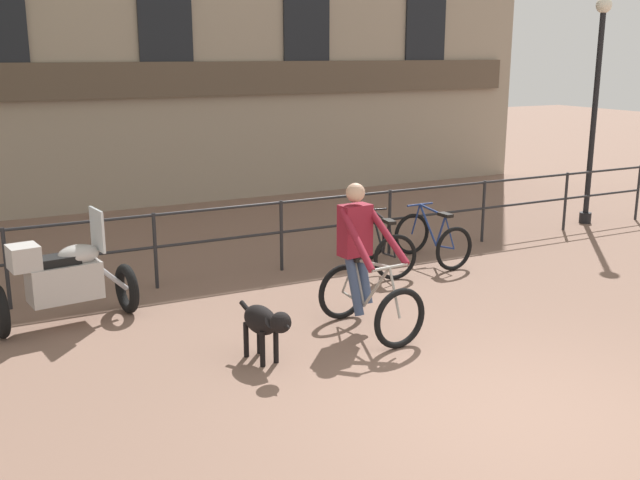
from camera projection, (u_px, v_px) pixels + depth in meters
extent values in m
plane|color=#7A5B4C|center=(527.00, 418.00, 6.60)|extent=(60.00, 60.00, 0.00)
cylinder|color=#232326|center=(7.00, 269.00, 9.28)|extent=(0.05, 0.05, 1.05)
cylinder|color=#232326|center=(155.00, 251.00, 10.11)|extent=(0.05, 0.05, 1.05)
cylinder|color=#232326|center=(281.00, 236.00, 10.95)|extent=(0.05, 0.05, 1.05)
cylinder|color=#232326|center=(390.00, 223.00, 11.79)|extent=(0.05, 0.05, 1.05)
cylinder|color=#232326|center=(483.00, 211.00, 12.63)|extent=(0.05, 0.05, 1.05)
cylinder|color=#232326|center=(565.00, 201.00, 13.47)|extent=(0.05, 0.05, 1.05)
cylinder|color=#232326|center=(638.00, 193.00, 14.30)|extent=(0.05, 0.05, 1.05)
cylinder|color=#232326|center=(281.00, 203.00, 10.83)|extent=(15.00, 0.04, 0.04)
cylinder|color=#232326|center=(281.00, 232.00, 10.94)|extent=(15.00, 0.04, 0.04)
cube|color=brown|center=(168.00, 79.00, 15.13)|extent=(17.10, 0.12, 0.70)
torus|color=black|center=(400.00, 318.00, 8.09)|extent=(0.68, 0.13, 0.68)
torus|color=black|center=(343.00, 292.00, 8.99)|extent=(0.68, 0.13, 0.68)
cylinder|color=#9E998E|center=(376.00, 287.00, 8.38)|extent=(0.08, 0.49, 0.60)
cylinder|color=#9E998E|center=(359.00, 283.00, 8.66)|extent=(0.06, 0.23, 0.52)
cylinder|color=#9E998E|center=(372.00, 263.00, 8.40)|extent=(0.09, 0.66, 0.10)
cylinder|color=#9E998E|center=(353.00, 299.00, 8.81)|extent=(0.07, 0.44, 0.08)
cylinder|color=#9E998E|center=(349.00, 276.00, 8.83)|extent=(0.05, 0.27, 0.47)
cylinder|color=#9E998E|center=(395.00, 293.00, 8.10)|extent=(0.05, 0.23, 0.54)
cylinder|color=#9E998E|center=(390.00, 267.00, 8.12)|extent=(0.48, 0.07, 0.03)
cube|color=black|center=(355.00, 258.00, 8.67)|extent=(0.14, 0.25, 0.05)
cube|color=maroon|center=(355.00, 230.00, 8.59)|extent=(0.38, 0.25, 0.60)
sphere|color=tan|center=(355.00, 193.00, 8.48)|extent=(0.22, 0.22, 0.22)
cylinder|color=maroon|center=(357.00, 240.00, 8.22)|extent=(0.08, 0.71, 0.60)
cylinder|color=maroon|center=(387.00, 235.00, 8.44)|extent=(0.21, 0.72, 0.60)
cylinder|color=#384766|center=(354.00, 286.00, 8.63)|extent=(0.17, 0.32, 0.69)
cylinder|color=#384766|center=(364.00, 279.00, 8.69)|extent=(0.11, 0.30, 0.58)
ellipsoid|color=black|center=(260.00, 320.00, 7.75)|extent=(0.34, 0.53, 0.30)
cylinder|color=black|center=(271.00, 323.00, 7.59)|extent=(0.19, 0.19, 0.17)
sphere|color=black|center=(281.00, 322.00, 7.44)|extent=(0.22, 0.22, 0.22)
cone|color=black|center=(286.00, 327.00, 7.37)|extent=(0.14, 0.15, 0.12)
cylinder|color=black|center=(245.00, 307.00, 7.97)|extent=(0.08, 0.18, 0.11)
cylinder|color=black|center=(263.00, 349.00, 7.64)|extent=(0.06, 0.06, 0.38)
cylinder|color=black|center=(276.00, 345.00, 7.74)|extent=(0.06, 0.06, 0.38)
cylinder|color=black|center=(246.00, 340.00, 7.89)|extent=(0.06, 0.06, 0.38)
cylinder|color=black|center=(259.00, 336.00, 7.98)|extent=(0.06, 0.06, 0.38)
torus|color=black|center=(127.00, 289.00, 9.21)|extent=(0.20, 0.63, 0.62)
torus|color=black|center=(0.00, 312.00, 8.39)|extent=(0.20, 0.63, 0.62)
cube|color=#B7B2AD|center=(65.00, 282.00, 8.74)|extent=(0.86, 0.50, 0.44)
ellipsoid|color=#B7B2AD|center=(78.00, 255.00, 8.77)|extent=(0.52, 0.38, 0.24)
cube|color=black|center=(54.00, 261.00, 8.62)|extent=(0.59, 0.37, 0.10)
cylinder|color=#B2B2B7|center=(111.00, 277.00, 9.06)|extent=(0.42, 0.11, 0.41)
cube|color=silver|center=(97.00, 230.00, 8.84)|extent=(0.08, 0.44, 0.50)
cube|color=#B7B2AD|center=(24.00, 258.00, 8.42)|extent=(0.36, 0.40, 0.28)
torus|color=black|center=(366.00, 240.00, 11.50)|extent=(0.66, 0.15, 0.66)
torus|color=black|center=(395.00, 257.00, 10.54)|extent=(0.66, 0.15, 0.66)
cylinder|color=black|center=(377.00, 231.00, 11.07)|extent=(0.10, 0.47, 0.58)
cylinder|color=black|center=(386.00, 238.00, 10.79)|extent=(0.06, 0.22, 0.51)
cylinder|color=black|center=(380.00, 216.00, 10.92)|extent=(0.12, 0.63, 0.10)
cylinder|color=black|center=(389.00, 255.00, 10.74)|extent=(0.09, 0.42, 0.07)
cylinder|color=black|center=(392.00, 240.00, 10.59)|extent=(0.06, 0.25, 0.46)
cylinder|color=black|center=(369.00, 225.00, 11.35)|extent=(0.06, 0.21, 0.52)
cylinder|color=black|center=(372.00, 210.00, 11.20)|extent=(0.48, 0.10, 0.03)
cube|color=black|center=(389.00, 222.00, 10.64)|extent=(0.15, 0.25, 0.05)
torus|color=black|center=(412.00, 234.00, 11.88)|extent=(0.66, 0.08, 0.66)
torus|color=black|center=(454.00, 249.00, 10.99)|extent=(0.66, 0.08, 0.66)
cylinder|color=navy|center=(428.00, 225.00, 11.48)|extent=(0.05, 0.47, 0.58)
cylinder|color=navy|center=(441.00, 231.00, 11.22)|extent=(0.04, 0.22, 0.51)
cylinder|color=navy|center=(432.00, 210.00, 11.34)|extent=(0.05, 0.63, 0.10)
cylinder|color=navy|center=(445.00, 247.00, 11.18)|extent=(0.04, 0.42, 0.07)
cylinder|color=navy|center=(450.00, 232.00, 11.04)|extent=(0.03, 0.25, 0.46)
cylinder|color=navy|center=(416.00, 219.00, 11.74)|extent=(0.03, 0.21, 0.52)
cylinder|color=navy|center=(420.00, 204.00, 11.60)|extent=(0.48, 0.04, 0.03)
cube|color=black|center=(445.00, 215.00, 11.08)|extent=(0.13, 0.24, 0.05)
cylinder|color=black|center=(585.00, 218.00, 14.13)|extent=(0.22, 0.22, 0.20)
cylinder|color=black|center=(594.00, 121.00, 13.69)|extent=(0.10, 0.10, 3.83)
sphere|color=silver|center=(604.00, 5.00, 13.19)|extent=(0.28, 0.28, 0.28)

